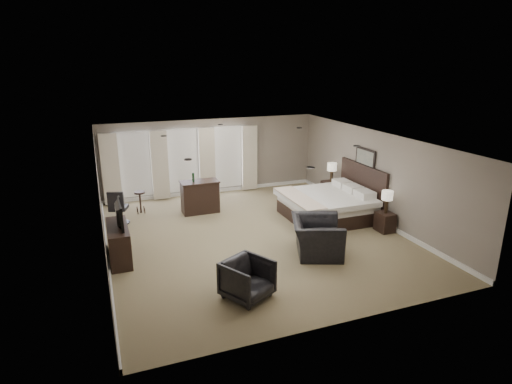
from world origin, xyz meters
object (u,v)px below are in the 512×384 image
object	(u,v)px
bed	(330,193)
desk_chair	(119,207)
lamp_far	(332,173)
dresser	(119,243)
lamp_near	(387,202)
tv	(117,224)
bar_stool_right	(201,194)
nightstand_far	(331,191)
nightstand_near	(385,222)
bar_counter	(200,197)
bar_stool_left	(140,202)
armchair_near	(317,231)
armchair_far	(247,278)

from	to	relation	value
bed	desk_chair	size ratio (longest dim) A/B	2.36
lamp_far	desk_chair	distance (m)	6.77
lamp_far	dresser	xyz separation A→B (m)	(-6.92, -2.14, -0.54)
lamp_far	desk_chair	bearing A→B (deg)	177.72
lamp_near	desk_chair	size ratio (longest dim) A/B	0.61
tv	desk_chair	distance (m)	2.44
dresser	tv	world-z (taller)	tv
lamp_near	bar_stool_right	bearing A→B (deg)	137.43
tv	bed	bearing A→B (deg)	-83.50
nightstand_far	nightstand_near	bearing A→B (deg)	-90.00
bar_counter	lamp_far	bearing A→B (deg)	-5.34
bar_stool_left	bar_stool_right	size ratio (longest dim) A/B	0.83
nightstand_far	desk_chair	distance (m)	6.76
nightstand_far	bar_stool_left	bearing A→B (deg)	170.66
desk_chair	nightstand_far	bearing A→B (deg)	-162.54
lamp_far	tv	xyz separation A→B (m)	(-6.92, -2.14, -0.05)
armchair_near	dresser	bearing A→B (deg)	95.16
armchair_far	desk_chair	size ratio (longest dim) A/B	0.85
tv	armchair_near	xyz separation A→B (m)	(4.49, -1.34, -0.32)
armchair_near	bar_counter	xyz separation A→B (m)	(-1.92, 3.88, -0.08)
tv	armchair_far	bearing A→B (deg)	-139.87
lamp_near	bar_stool_left	distance (m)	7.25
bar_stool_left	bar_stool_right	world-z (taller)	bar_stool_right
nightstand_far	armchair_near	distance (m)	4.25
nightstand_near	bar_stool_left	world-z (taller)	bar_stool_left
bar_counter	nightstand_far	bearing A→B (deg)	-5.34
bed	lamp_far	xyz separation A→B (m)	(0.89, 1.45, 0.19)
armchair_far	bar_counter	size ratio (longest dim) A/B	0.75
bar_stool_right	tv	bearing A→B (deg)	-131.61
armchair_near	nightstand_far	bearing A→B (deg)	-13.20
bar_stool_left	dresser	bearing A→B (deg)	-104.88
lamp_near	bar_stool_left	size ratio (longest dim) A/B	0.91
armchair_near	desk_chair	xyz separation A→B (m)	(-4.32, 3.75, -0.07)
nightstand_far	lamp_far	world-z (taller)	lamp_far
desk_chair	nightstand_near	bearing A→B (deg)	174.61
armchair_near	tv	bearing A→B (deg)	95.16
armchair_far	bar_stool_left	xyz separation A→B (m)	(-1.40, 5.79, -0.09)
nightstand_near	bar_stool_right	distance (m)	5.68
nightstand_far	lamp_near	world-z (taller)	lamp_near
lamp_near	dresser	xyz separation A→B (m)	(-6.92, 0.76, -0.42)
dresser	bar_counter	size ratio (longest dim) A/B	1.26
tv	bar_counter	distance (m)	3.64
tv	bar_stool_right	bearing A→B (deg)	-41.61
tv	armchair_far	size ratio (longest dim) A/B	1.15
tv	desk_chair	bearing A→B (deg)	-3.94
lamp_near	bed	bearing A→B (deg)	121.54
nightstand_far	bar_stool_right	bearing A→B (deg)	167.30
bar_counter	desk_chair	size ratio (longest dim) A/B	1.12
bed	desk_chair	xyz separation A→B (m)	(-5.86, 1.72, -0.25)
nightstand_near	lamp_far	size ratio (longest dim) A/B	0.83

